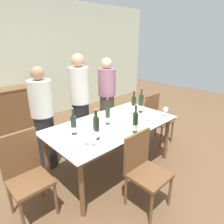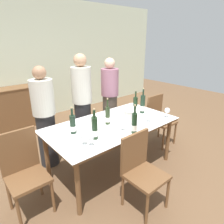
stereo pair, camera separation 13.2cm
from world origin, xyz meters
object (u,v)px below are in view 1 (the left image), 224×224
wine_glass_1 (93,139)px  chair_near_front (143,166)px  wine_glass_5 (149,115)px  wine_glass_3 (166,110)px  person_guest_left (80,105)px  dining_table (112,128)px  wine_bottle_6 (96,127)px  person_host (44,120)px  wine_bottle_5 (108,116)px  wine_bottle_4 (135,123)px  person_guest_right (107,100)px  wine_bottle_1 (74,126)px  wine_bottle_3 (97,129)px  chair_right_end (156,116)px  wine_glass_0 (120,115)px  wine_bottle_2 (141,104)px  wine_glass_4 (86,137)px  chair_left_end (25,170)px  wine_glass_2 (124,124)px  ice_bucket (130,116)px  wine_bottle_0 (134,104)px

wine_glass_1 → chair_near_front: (0.40, -0.41, -0.34)m
wine_glass_5 → wine_glass_3: bearing=-11.0°
person_guest_left → dining_table: bearing=-91.2°
wine_bottle_6 → person_host: (-0.26, 0.90, -0.11)m
wine_bottle_5 → wine_bottle_4: bearing=-80.4°
person_guest_right → wine_bottle_1: bearing=-148.8°
wine_bottle_3 → chair_right_end: bearing=9.9°
dining_table → wine_glass_0: bearing=-13.2°
wine_bottle_6 → wine_glass_1: (-0.18, -0.17, -0.02)m
wine_glass_3 → person_guest_left: size_ratio=0.09×
wine_bottle_2 → wine_glass_0: wine_bottle_2 is taller
wine_bottle_5 → wine_glass_4: 0.65m
wine_glass_4 → person_guest_left: size_ratio=0.09×
wine_bottle_4 → wine_bottle_6: (-0.44, 0.26, -0.01)m
person_guest_left → wine_bottle_2: bearing=-50.0°
chair_left_end → person_host: (0.57, 0.67, 0.23)m
wine_glass_1 → wine_glass_3: wine_glass_3 is taller
wine_glass_3 → chair_left_end: chair_left_end is taller
wine_glass_2 → chair_left_end: size_ratio=0.14×
wine_bottle_6 → wine_glass_5: (0.86, -0.16, -0.02)m
person_guest_left → person_guest_right: (0.67, 0.07, -0.06)m
wine_bottle_4 → wine_bottle_5: 0.45m
wine_glass_0 → chair_left_end: 1.40m
wine_bottle_5 → person_host: bearing=130.3°
wine_glass_2 → wine_glass_3: (0.83, -0.10, 0.02)m
wine_glass_2 → person_guest_right: size_ratio=0.08×
wine_bottle_2 → wine_glass_5: size_ratio=2.78×
wine_glass_1 → person_host: person_host is taller
ice_bucket → wine_bottle_3: wine_bottle_3 is taller
chair_right_end → wine_bottle_0: bearing=174.9°
wine_glass_0 → wine_glass_5: 0.42m
wine_glass_3 → wine_glass_1: bearing=177.8°
ice_bucket → wine_bottle_5: wine_bottle_5 is taller
wine_bottle_0 → wine_bottle_4: wine_bottle_4 is taller
wine_bottle_0 → chair_left_end: size_ratio=0.35×
dining_table → chair_right_end: bearing=4.0°
wine_bottle_3 → wine_glass_4: wine_bottle_3 is taller
wine_bottle_5 → dining_table: bearing=-37.1°
wine_bottle_4 → person_guest_left: size_ratio=0.23×
chair_right_end → wine_bottle_1: bearing=179.6°
dining_table → wine_bottle_6: wine_bottle_6 is taller
wine_bottle_1 → wine_bottle_6: 0.29m
wine_glass_5 → chair_right_end: 0.94m
wine_glass_0 → wine_glass_5: size_ratio=0.96×
chair_right_end → ice_bucket: bearing=-167.0°
person_guest_left → person_guest_right: person_guest_left is taller
chair_near_front → wine_glass_5: bearing=33.8°
wine_bottle_3 → wine_glass_5: bearing=-5.9°
wine_bottle_4 → wine_bottle_5: (-0.08, 0.44, -0.01)m
wine_glass_4 → wine_bottle_5: bearing=26.2°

